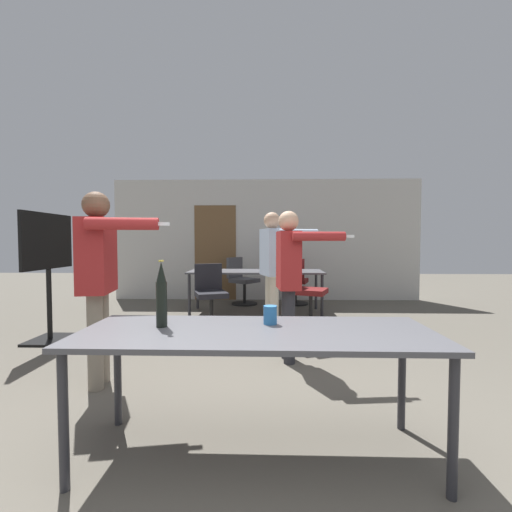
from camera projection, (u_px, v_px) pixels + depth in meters
name	position (u px, v px, depth m)	size (l,w,h in m)	color
back_wall	(265.00, 240.00, 7.45)	(6.61, 0.12, 2.61)	beige
conference_table_near	(257.00, 341.00, 2.00)	(2.06, 0.75, 0.75)	#4C4C51
conference_table_far	(256.00, 274.00, 6.07)	(2.35, 0.82, 0.75)	#4C4C51
tv_screen	(48.00, 263.00, 4.33)	(0.44, 0.98, 1.63)	black
person_far_watching	(273.00, 260.00, 4.66)	(0.87, 0.56, 1.67)	beige
person_left_plaid	(99.00, 269.00, 2.98)	(0.84, 0.61, 1.70)	slate
person_near_casual	(290.00, 270.00, 3.60)	(0.76, 0.57, 1.59)	#28282D
office_chair_near_pushed	(210.00, 296.00, 5.35)	(0.60, 0.64, 0.91)	black
office_chair_far_right	(242.00, 282.00, 6.94)	(0.68, 0.67, 0.94)	black
office_chair_far_left	(295.00, 283.00, 6.84)	(0.57, 0.62, 0.94)	black
office_chair_mid_tucked	(306.00, 294.00, 5.34)	(0.65, 0.61, 0.96)	black
beer_bottle	(161.00, 296.00, 2.07)	(0.07, 0.07, 0.41)	black
drink_cup	(270.00, 315.00, 2.14)	(0.08, 0.08, 0.12)	#2866A3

